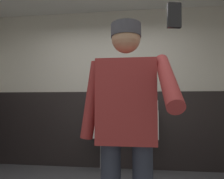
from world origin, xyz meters
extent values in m
cube|color=beige|center=(0.00, 1.79, 1.37)|extent=(4.95, 0.12, 2.75)
cube|color=black|center=(0.00, 1.72, 0.65)|extent=(4.35, 0.03, 1.30)
cube|color=white|center=(-0.16, 1.70, 0.83)|extent=(0.40, 0.05, 0.65)
cube|color=white|center=(-0.16, 1.53, 0.78)|extent=(0.34, 0.30, 0.45)
cylinder|color=#B7BABF|center=(-0.16, 1.69, 1.12)|extent=(0.04, 0.04, 0.24)
cylinder|color=#B7BABF|center=(-0.16, 1.66, 0.28)|extent=(0.05, 0.05, 0.55)
cube|color=white|center=(0.59, 1.70, 0.83)|extent=(0.40, 0.05, 0.65)
cube|color=white|center=(0.59, 1.53, 0.78)|extent=(0.34, 0.30, 0.45)
cylinder|color=#B7BABF|center=(0.59, 1.69, 1.12)|extent=(0.04, 0.04, 0.24)
cylinder|color=#B7BABF|center=(0.59, 1.66, 0.28)|extent=(0.05, 0.05, 0.55)
cube|color=#4C4C51|center=(0.22, 1.50, 0.95)|extent=(0.04, 0.40, 0.90)
cube|color=maroon|center=(0.34, -0.26, 1.13)|extent=(0.40, 0.24, 0.57)
cylinder|color=maroon|center=(0.09, -0.26, 1.14)|extent=(0.17, 0.09, 0.56)
cylinder|color=maroon|center=(0.59, -0.49, 1.26)|extent=(0.09, 0.50, 0.39)
sphere|color=tan|center=(0.34, -0.26, 1.58)|extent=(0.21, 0.21, 0.21)
cylinder|color=#3F3F47|center=(0.34, -0.26, 1.63)|extent=(0.22, 0.22, 0.09)
cube|color=black|center=(0.57, -0.77, 1.51)|extent=(0.06, 0.03, 0.11)
camera|label=1|loc=(0.40, -1.63, 1.12)|focal=31.12mm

